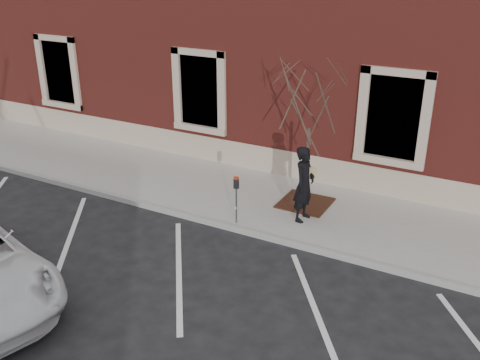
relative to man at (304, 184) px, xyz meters
The scene contains 9 objects.
ground 2.19m from the man, 144.71° to the right, with size 120.00×120.00×0.00m, color #28282B.
sidewalk_near 1.98m from the man, 156.81° to the left, with size 40.00×3.50×0.15m, color #BBB7B0.
curb_near 2.18m from the man, 143.48° to the right, with size 40.00×0.12×0.15m, color #9E9E99.
parking_stripes 3.80m from the man, 115.08° to the right, with size 28.00×4.40×0.01m, color silver, non-canonical shape.
building_civic 7.41m from the man, 103.04° to the left, with size 40.00×8.62×8.00m.
man is the anchor object (origin of this frame).
parking_meter 1.69m from the man, 144.95° to the right, with size 0.11×0.09×1.24m.
tree_grate 1.33m from the man, 108.00° to the left, with size 1.30×1.30×0.03m, color #461E16.
sapling 1.96m from the man, 108.00° to the left, with size 2.31×2.31×3.85m.
Camera 1 is at (5.90, -10.28, 6.42)m, focal length 40.00 mm.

